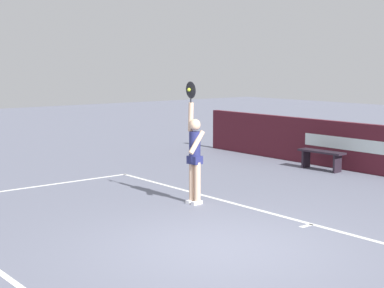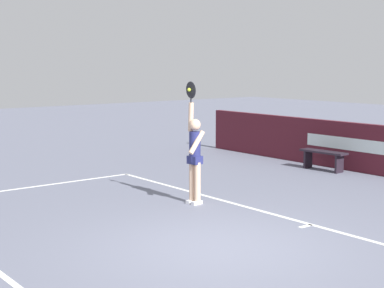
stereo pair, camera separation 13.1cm
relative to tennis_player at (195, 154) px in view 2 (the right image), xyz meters
The scene contains 5 objects.
ground_plane 3.09m from the tennis_player, 30.43° to the right, with size 60.00×60.00×0.00m, color slate.
court_lines 3.34m from the tennis_player, 37.83° to the right, with size 12.31×5.29×0.00m.
tennis_player is the anchor object (origin of this frame).
tennis_ball 1.28m from the tennis_player, 157.77° to the right, with size 0.07×0.07×0.07m.
courtside_bench_near 5.13m from the tennis_player, 99.04° to the left, with size 1.34×0.43×0.52m.
Camera 2 is at (6.56, -5.80, 2.81)m, focal length 54.92 mm.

